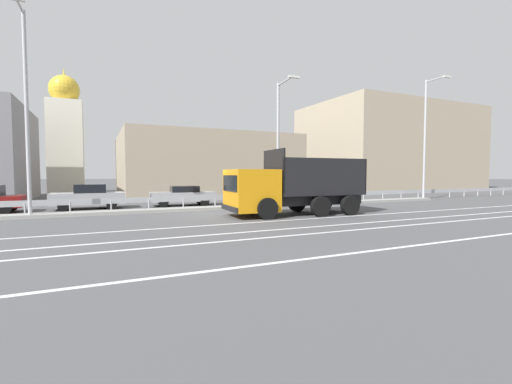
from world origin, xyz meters
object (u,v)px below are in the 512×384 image
Objects in this scene: church_tower at (66,136)px; parked_car_7 at (316,191)px; street_lamp_3 at (426,135)px; dump_truck at (280,191)px; parked_car_4 at (89,197)px; median_road_sign at (335,188)px; parked_car_6 at (261,194)px; parked_car_5 at (183,195)px; street_lamp_1 at (26,106)px; street_lamp_2 at (279,137)px.

parked_car_7 is at bearing -46.67° from church_tower.
parked_car_7 is at bearing 152.98° from street_lamp_3.
dump_truck is 1.81× the size of parked_car_4.
parked_car_6 is at bearing 142.37° from median_road_sign.
parked_car_5 is at bearing -68.62° from church_tower.
street_lamp_1 is 13.88m from street_lamp_2.
parked_car_6 is (-4.30, 3.32, -0.47)m from median_road_sign.
street_lamp_1 is (-11.67, 4.16, 4.20)m from dump_truck.
street_lamp_1 is at bearing -81.19° from parked_car_7.
parked_car_4 is at bearing 91.70° from parked_car_5.
church_tower reaches higher than parked_car_6.
parked_car_6 is at bearing -86.72° from parked_car_7.
street_lamp_1 is 6.51m from parked_car_4.
street_lamp_2 is at bearing -0.48° from street_lamp_1.
parked_car_7 is (5.40, 0.59, 0.06)m from parked_car_6.
street_lamp_3 is (27.73, 0.01, -0.03)m from street_lamp_1.
parked_car_7 is (11.37, 0.59, 0.03)m from parked_car_5.
street_lamp_3 is 25.89m from parked_car_4.
dump_truck is 8.37m from parked_car_5.
street_lamp_3 is (16.06, 4.17, 4.17)m from dump_truck.
median_road_sign is at bearing -102.29° from parked_car_4.
parked_car_7 is at bearing 35.69° from street_lamp_2.
parked_car_7 is 29.49m from church_tower.
parked_car_6 is 0.32× the size of church_tower.
church_tower reaches higher than parked_car_4.
street_lamp_2 is 8.17m from parked_car_7.
street_lamp_1 is 1.01× the size of street_lamp_3.
parked_car_7 is at bearing -41.04° from dump_truck.
parked_car_6 is 26.65m from church_tower.
street_lamp_3 is at bearing -42.04° from church_tower.
street_lamp_2 is (13.85, -0.12, -0.89)m from street_lamp_1.
median_road_sign is 0.22× the size of street_lamp_3.
parked_car_5 is at bearing 169.78° from street_lamp_3.
street_lamp_2 is at bearing -61.04° from church_tower.
street_lamp_3 is 2.17× the size of parked_car_7.
parked_car_6 is (0.46, 3.63, -3.89)m from street_lamp_2.
median_road_sign reaches higher than parked_car_5.
church_tower reaches higher than street_lamp_1.
parked_car_4 is (-9.14, 7.91, -0.48)m from dump_truck.
dump_truck is 11.54m from parked_car_7.
street_lamp_1 is 2.19× the size of parked_car_7.
median_road_sign is 0.48× the size of parked_car_7.
street_lamp_3 is 20.26m from parked_car_5.
dump_truck is 13.08m from street_lamp_1.
dump_truck reaches higher than parked_car_4.
parked_car_4 is 11.78m from parked_car_6.
street_lamp_2 is 1.94× the size of parked_car_4.
parked_car_7 is (1.10, 3.91, -0.40)m from median_road_sign.
dump_truck is at bearing -165.46° from street_lamp_3.
parked_car_5 is (8.34, 3.50, -4.75)m from street_lamp_1.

